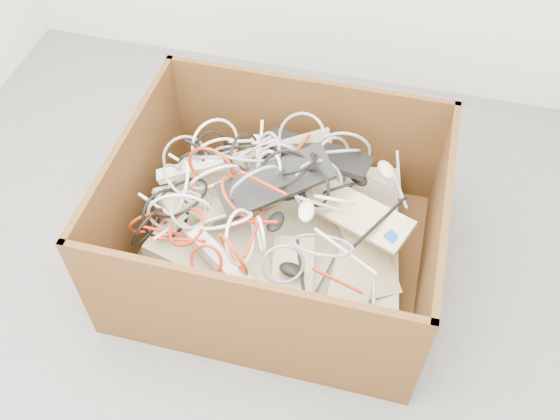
% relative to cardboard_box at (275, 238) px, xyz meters
% --- Properties ---
extents(ground, '(3.00, 3.00, 0.00)m').
position_rel_cardboard_box_xyz_m(ground, '(-0.17, -0.26, -0.14)').
color(ground, '#5A595C').
rests_on(ground, ground).
extents(room_shell, '(3.04, 3.04, 2.50)m').
position_rel_cardboard_box_xyz_m(room_shell, '(-0.17, -0.26, 1.11)').
color(room_shell, silver).
rests_on(room_shell, ground).
extents(cardboard_box, '(1.18, 0.98, 0.57)m').
position_rel_cardboard_box_xyz_m(cardboard_box, '(0.00, 0.00, 0.00)').
color(cardboard_box, '#3A210E').
rests_on(cardboard_box, ground).
extents(keyboard_pile, '(1.02, 0.88, 0.39)m').
position_rel_cardboard_box_xyz_m(keyboard_pile, '(0.05, 0.03, 0.14)').
color(keyboard_pile, beige).
rests_on(keyboard_pile, cardboard_box).
extents(mice_scatter, '(0.82, 0.71, 0.18)m').
position_rel_cardboard_box_xyz_m(mice_scatter, '(0.05, 0.03, 0.20)').
color(mice_scatter, beige).
rests_on(mice_scatter, keyboard_pile).
extents(power_strip_left, '(0.27, 0.14, 0.11)m').
position_rel_cardboard_box_xyz_m(power_strip_left, '(-0.35, 0.08, 0.22)').
color(power_strip_left, silver).
rests_on(power_strip_left, keyboard_pile).
extents(power_strip_right, '(0.29, 0.20, 0.10)m').
position_rel_cardboard_box_xyz_m(power_strip_right, '(-0.13, -0.27, 0.18)').
color(power_strip_right, silver).
rests_on(power_strip_right, keyboard_pile).
extents(vga_plug, '(0.06, 0.06, 0.03)m').
position_rel_cardboard_box_xyz_m(vga_plug, '(0.44, -0.04, 0.20)').
color(vga_plug, '#0D3DC8').
rests_on(vga_plug, keyboard_pile).
extents(cable_tangle, '(1.02, 0.80, 0.42)m').
position_rel_cardboard_box_xyz_m(cable_tangle, '(-0.12, 0.04, 0.25)').
color(cable_tangle, '#AF280C').
rests_on(cable_tangle, keyboard_pile).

